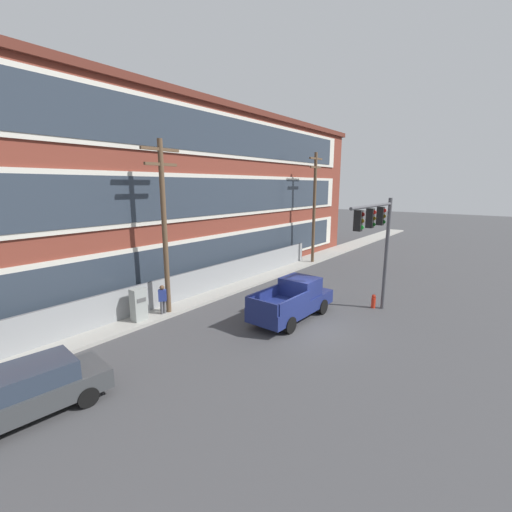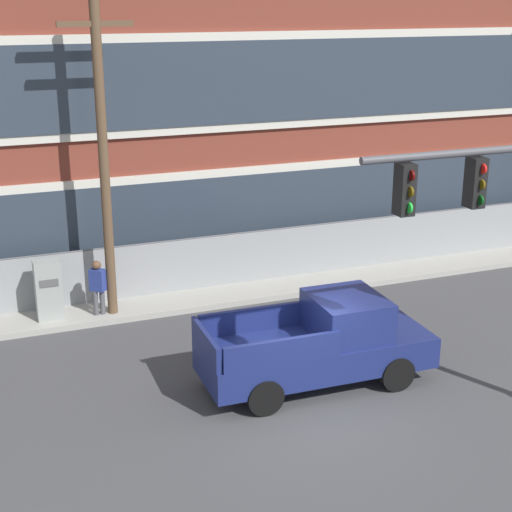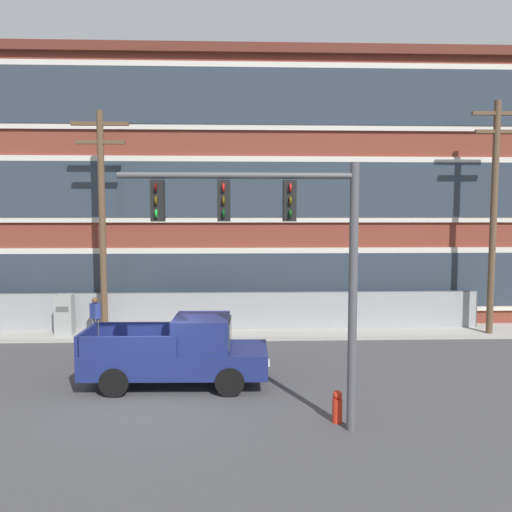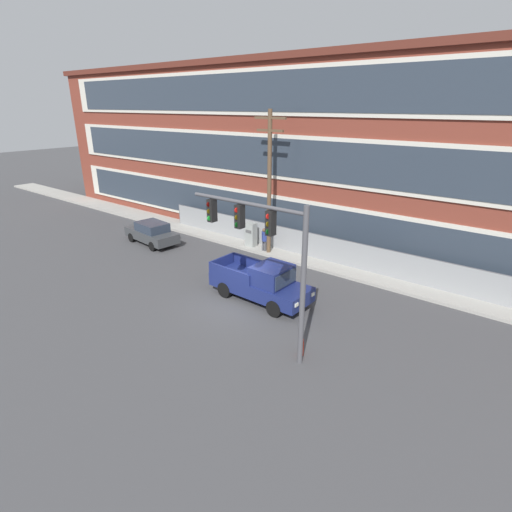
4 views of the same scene
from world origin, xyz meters
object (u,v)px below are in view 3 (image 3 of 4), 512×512
object	(u,v)px
traffic_signal_mast	(279,237)
electrical_cabinet	(65,317)
utility_pole_midblock	(494,211)
pickup_truck_navy	(181,353)
utility_pole_near_corner	(102,216)
fire_hydrant	(337,407)
pedestrian_near_cabinet	(95,315)

from	to	relation	value
traffic_signal_mast	electrical_cabinet	distance (m)	12.35
utility_pole_midblock	pickup_truck_navy	bearing A→B (deg)	-155.68
utility_pole_near_corner	fire_hydrant	distance (m)	12.10
utility_pole_near_corner	traffic_signal_mast	bearing A→B (deg)	-54.31
pickup_truck_navy	utility_pole_midblock	distance (m)	13.61
traffic_signal_mast	pedestrian_near_cabinet	world-z (taller)	traffic_signal_mast
utility_pole_near_corner	pedestrian_near_cabinet	world-z (taller)	utility_pole_near_corner
pedestrian_near_cabinet	traffic_signal_mast	bearing A→B (deg)	-52.73
utility_pole_near_corner	pedestrian_near_cabinet	size ratio (longest dim) A/B	5.28
utility_pole_midblock	electrical_cabinet	bearing A→B (deg)	178.88
traffic_signal_mast	fire_hydrant	xyz separation A→B (m)	(1.43, 0.43, -4.05)
utility_pole_midblock	fire_hydrant	size ratio (longest dim) A/B	12.04
traffic_signal_mast	pedestrian_near_cabinet	xyz separation A→B (m)	(-6.58, 8.65, -3.46)
traffic_signal_mast	utility_pole_near_corner	xyz separation A→B (m)	(-6.21, 8.65, 0.45)
pickup_truck_navy	fire_hydrant	distance (m)	4.90
electrical_cabinet	fire_hydrant	distance (m)	12.54
pickup_truck_navy	electrical_cabinet	bearing A→B (deg)	132.87
utility_pole_midblock	pedestrian_near_cabinet	xyz separation A→B (m)	(-15.81, 0.12, -4.12)
utility_pole_midblock	fire_hydrant	world-z (taller)	utility_pole_midblock
pedestrian_near_cabinet	fire_hydrant	xyz separation A→B (m)	(8.01, -8.22, -0.59)
utility_pole_near_corner	utility_pole_midblock	xyz separation A→B (m)	(15.45, -0.13, 0.21)
pedestrian_near_cabinet	pickup_truck_navy	bearing A→B (deg)	-53.81
pickup_truck_navy	utility_pole_near_corner	xyz separation A→B (m)	(-3.63, 5.47, 3.94)
traffic_signal_mast	electrical_cabinet	size ratio (longest dim) A/B	3.42
traffic_signal_mast	electrical_cabinet	bearing A→B (deg)	131.55
utility_pole_near_corner	pedestrian_near_cabinet	xyz separation A→B (m)	(-0.36, -0.01, -3.91)
traffic_signal_mast	pickup_truck_navy	distance (m)	5.38
pickup_truck_navy	traffic_signal_mast	bearing A→B (deg)	-50.95
pickup_truck_navy	utility_pole_midblock	world-z (taller)	utility_pole_midblock
utility_pole_near_corner	electrical_cabinet	distance (m)	4.32
traffic_signal_mast	pedestrian_near_cabinet	bearing A→B (deg)	127.27
traffic_signal_mast	fire_hydrant	bearing A→B (deg)	16.71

